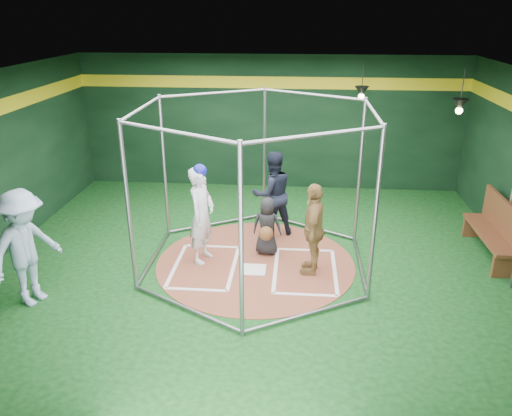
# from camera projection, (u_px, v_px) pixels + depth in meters

# --- Properties ---
(room_shell) EXTENTS (10.10, 9.10, 3.53)m
(room_shell) POSITION_uv_depth(u_px,v_px,m) (256.00, 176.00, 8.97)
(room_shell) COLOR #0C3811
(room_shell) RESTS_ON ground
(clay_disc) EXTENTS (3.80, 3.80, 0.01)m
(clay_disc) POSITION_uv_depth(u_px,v_px,m) (256.00, 262.00, 9.62)
(clay_disc) COLOR brown
(clay_disc) RESTS_ON ground
(home_plate) EXTENTS (0.43, 0.43, 0.01)m
(home_plate) POSITION_uv_depth(u_px,v_px,m) (254.00, 269.00, 9.34)
(home_plate) COLOR white
(home_plate) RESTS_ON clay_disc
(batter_box_left) EXTENTS (1.17, 1.77, 0.01)m
(batter_box_left) POSITION_uv_depth(u_px,v_px,m) (205.00, 266.00, 9.46)
(batter_box_left) COLOR white
(batter_box_left) RESTS_ON clay_disc
(batter_box_right) EXTENTS (1.17, 1.77, 0.01)m
(batter_box_right) POSITION_uv_depth(u_px,v_px,m) (305.00, 270.00, 9.31)
(batter_box_right) COLOR white
(batter_box_right) RESTS_ON clay_disc
(batting_cage) EXTENTS (4.05, 4.67, 3.00)m
(batting_cage) POSITION_uv_depth(u_px,v_px,m) (256.00, 190.00, 9.06)
(batting_cage) COLOR gray
(batting_cage) RESTS_ON ground
(pendant_lamp_near) EXTENTS (0.34, 0.34, 0.90)m
(pendant_lamp_near) POSITION_uv_depth(u_px,v_px,m) (362.00, 91.00, 11.75)
(pendant_lamp_near) COLOR black
(pendant_lamp_near) RESTS_ON room_shell
(pendant_lamp_far) EXTENTS (0.34, 0.34, 0.90)m
(pendant_lamp_far) POSITION_uv_depth(u_px,v_px,m) (460.00, 105.00, 10.13)
(pendant_lamp_far) COLOR black
(pendant_lamp_far) RESTS_ON room_shell
(batter_figure) EXTENTS (0.61, 0.77, 1.94)m
(batter_figure) POSITION_uv_depth(u_px,v_px,m) (202.00, 214.00, 9.37)
(batter_figure) COLOR silver
(batter_figure) RESTS_ON clay_disc
(visitor_leopard) EXTENTS (0.54, 1.05, 1.72)m
(visitor_leopard) POSITION_uv_depth(u_px,v_px,m) (314.00, 229.00, 8.99)
(visitor_leopard) COLOR tan
(visitor_leopard) RESTS_ON clay_disc
(catcher_figure) EXTENTS (0.61, 0.61, 1.17)m
(catcher_figure) POSITION_uv_depth(u_px,v_px,m) (267.00, 226.00, 9.76)
(catcher_figure) COLOR black
(catcher_figure) RESTS_ON clay_disc
(umpire) EXTENTS (1.11, 1.01, 1.85)m
(umpire) POSITION_uv_depth(u_px,v_px,m) (272.00, 194.00, 10.49)
(umpire) COLOR black
(umpire) RESTS_ON clay_disc
(bystander_blue) EXTENTS (1.16, 1.46, 1.98)m
(bystander_blue) POSITION_uv_depth(u_px,v_px,m) (25.00, 248.00, 8.00)
(bystander_blue) COLOR #9CB4CE
(bystander_blue) RESTS_ON ground
(dugout_bench) EXTENTS (0.46, 1.98, 1.16)m
(dugout_bench) POSITION_uv_depth(u_px,v_px,m) (496.00, 228.00, 9.69)
(dugout_bench) COLOR brown
(dugout_bench) RESTS_ON ground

